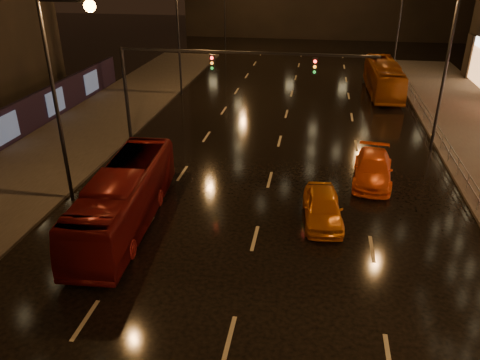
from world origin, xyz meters
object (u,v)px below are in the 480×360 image
object	(u,v)px
bus_curb	(383,78)
taxi_far	(373,169)
bus_red	(124,198)
taxi_near	(323,207)

from	to	relation	value
bus_curb	taxi_far	xyz separation A→B (m)	(-2.40, -18.53, -0.69)
bus_red	taxi_far	bearing A→B (deg)	25.73
taxi_near	bus_curb	bearing A→B (deg)	72.71
bus_red	taxi_far	distance (m)	13.25
bus_red	taxi_near	size ratio (longest dim) A/B	2.32
bus_red	taxi_far	xyz separation A→B (m)	(11.49, 6.55, -0.65)
bus_curb	taxi_far	size ratio (longest dim) A/B	2.05
bus_curb	taxi_far	world-z (taller)	bus_curb
bus_red	taxi_near	distance (m)	9.05
bus_red	bus_curb	bearing A→B (deg)	57.06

